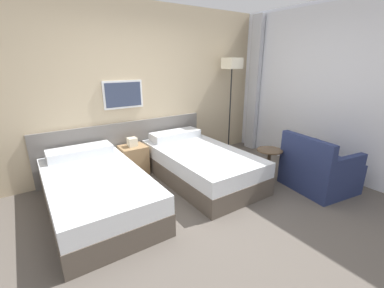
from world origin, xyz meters
TOP-DOWN VIEW (x-y plane):
  - ground_plane at (0.00, 0.00)m, footprint 16.00×16.00m
  - wall_headboard at (-0.02, 1.93)m, footprint 10.00×0.10m
  - wall_window at (2.46, -0.19)m, footprint 0.21×4.40m
  - bed_near_door at (-1.07, 0.88)m, footprint 1.09×1.99m
  - bed_near_window at (0.52, 0.88)m, footprint 1.09×1.99m
  - nightstand at (-0.27, 1.64)m, footprint 0.41×0.37m
  - floor_lamp at (1.75, 1.57)m, footprint 0.29×0.29m
  - side_table at (1.34, 0.20)m, footprint 0.38×0.38m
  - armchair at (1.77, -0.35)m, footprint 0.89×0.95m

SIDE VIEW (x-z plane):
  - ground_plane at x=0.00m, z-range 0.00..0.00m
  - bed_near_door at x=-1.07m, z-range -0.06..0.56m
  - bed_near_window at x=0.52m, z-range -0.06..0.56m
  - nightstand at x=-0.27m, z-range -0.06..0.57m
  - armchair at x=1.77m, z-range -0.13..0.69m
  - side_table at x=1.34m, z-range 0.10..0.63m
  - wall_headboard at x=-0.02m, z-range -0.05..2.65m
  - wall_window at x=2.46m, z-range -0.01..2.69m
  - floor_lamp at x=1.75m, z-range 0.69..2.55m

